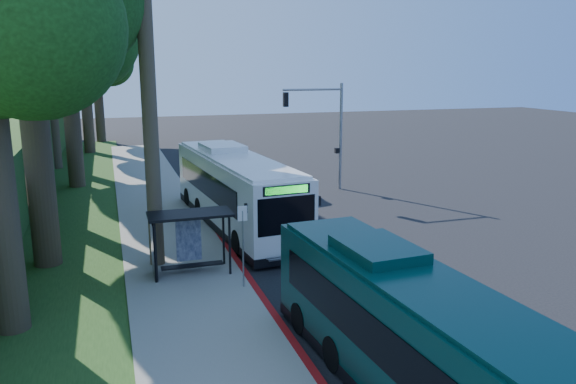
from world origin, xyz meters
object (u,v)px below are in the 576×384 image
object	(u,v)px
bus_shelter	(184,231)
white_bus	(235,189)
teal_bus	(415,337)
pickup	(291,186)

from	to	relation	value
bus_shelter	white_bus	xyz separation A→B (m)	(3.44, 6.28, 0.13)
white_bus	teal_bus	world-z (taller)	white_bus
teal_bus	pickup	world-z (taller)	teal_bus
bus_shelter	pickup	distance (m)	14.36
teal_bus	bus_shelter	bearing A→B (deg)	108.10
teal_bus	pickup	distance (m)	22.43
bus_shelter	pickup	size ratio (longest dim) A/B	0.64
bus_shelter	teal_bus	size ratio (longest dim) A/B	0.27
white_bus	teal_bus	bearing A→B (deg)	-92.83
white_bus	pickup	size ratio (longest dim) A/B	2.70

